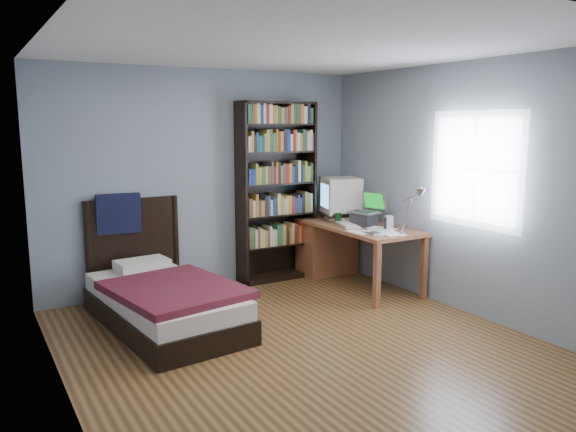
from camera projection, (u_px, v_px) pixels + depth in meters
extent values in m
plane|color=#4E2F17|center=(301.00, 344.00, 4.86)|extent=(4.20, 4.20, 0.00)
plane|color=white|center=(302.00, 46.00, 4.45)|extent=(4.20, 4.20, 0.00)
cube|color=gray|center=(206.00, 180.00, 6.44)|extent=(3.80, 0.04, 2.50)
cube|color=gray|center=(517.00, 251.00, 2.87)|extent=(3.80, 0.04, 2.50)
cube|color=gray|center=(57.00, 222.00, 3.71)|extent=(0.04, 4.20, 2.50)
cube|color=gray|center=(463.00, 188.00, 5.60)|extent=(0.04, 4.20, 2.50)
cube|color=white|center=(475.00, 170.00, 5.44)|extent=(0.01, 1.14, 1.14)
cube|color=white|center=(475.00, 170.00, 5.43)|extent=(0.01, 1.00, 1.00)
cube|color=brown|center=(357.00, 226.00, 6.52)|extent=(0.75, 1.65, 0.04)
cube|color=brown|center=(377.00, 276.00, 5.76)|extent=(0.06, 0.06, 0.69)
cube|color=brown|center=(424.00, 268.00, 6.08)|extent=(0.06, 0.06, 0.69)
cube|color=brown|center=(299.00, 248.00, 7.07)|extent=(0.06, 0.06, 0.69)
cube|color=brown|center=(341.00, 242.00, 7.40)|extent=(0.06, 0.06, 0.69)
cube|color=brown|center=(327.00, 247.00, 7.09)|extent=(0.69, 0.40, 0.68)
cube|color=beige|center=(338.00, 218.00, 6.88)|extent=(0.34, 0.31, 0.03)
cylinder|color=beige|center=(338.00, 214.00, 6.87)|extent=(0.11, 0.11, 0.07)
cube|color=beige|center=(341.00, 195.00, 6.85)|extent=(0.54, 0.52, 0.41)
cube|color=#B7B099|center=(326.00, 196.00, 6.74)|extent=(0.16, 0.42, 0.43)
cube|color=#439CF3|center=(325.00, 196.00, 6.73)|extent=(0.10, 0.31, 0.28)
cube|color=#2D2D30|center=(364.00, 219.00, 6.45)|extent=(0.27, 0.30, 0.15)
cube|color=silver|center=(364.00, 212.00, 6.44)|extent=(0.31, 0.37, 0.02)
cube|color=#2D2D30|center=(363.00, 211.00, 6.43)|extent=(0.21, 0.28, 0.00)
cube|color=silver|center=(374.00, 201.00, 6.49)|extent=(0.15, 0.33, 0.23)
cube|color=#0CBF26|center=(374.00, 201.00, 6.49)|extent=(0.12, 0.27, 0.18)
cube|color=#99999E|center=(402.00, 232.00, 5.96)|extent=(0.05, 0.04, 0.04)
cylinder|color=#99999E|center=(406.00, 216.00, 5.88)|extent=(0.02, 0.13, 0.34)
cylinder|color=#99999E|center=(416.00, 195.00, 5.65)|extent=(0.14, 0.28, 0.17)
cone|color=#99999E|center=(420.00, 193.00, 5.50)|extent=(0.11, 0.11, 0.09)
cube|color=#B7B099|center=(347.00, 225.00, 6.41)|extent=(0.31, 0.48, 0.04)
cube|color=#97979A|center=(388.00, 223.00, 6.18)|extent=(0.10, 0.10, 0.16)
cylinder|color=#07360E|center=(338.00, 218.00, 6.58)|extent=(0.07, 0.07, 0.13)
ellipsoid|color=silver|center=(343.00, 220.00, 6.76)|extent=(0.06, 0.10, 0.03)
cube|color=silver|center=(359.00, 230.00, 6.13)|extent=(0.10, 0.11, 0.02)
cube|color=#97979A|center=(365.00, 232.00, 6.01)|extent=(0.09, 0.11, 0.02)
cube|color=#97979A|center=(374.00, 234.00, 5.92)|extent=(0.13, 0.13, 0.02)
cube|color=black|center=(241.00, 195.00, 6.52)|extent=(0.03, 0.30, 2.15)
cube|color=black|center=(309.00, 190.00, 6.99)|extent=(0.03, 0.30, 2.15)
cube|color=black|center=(276.00, 103.00, 6.58)|extent=(0.97, 0.30, 0.03)
cube|color=black|center=(277.00, 276.00, 6.93)|extent=(0.97, 0.30, 0.06)
cube|color=black|center=(271.00, 191.00, 6.88)|extent=(0.97, 0.02, 2.15)
cube|color=olive|center=(277.00, 190.00, 6.74)|extent=(0.89, 0.22, 1.95)
cube|color=black|center=(165.00, 314.00, 5.30)|extent=(1.13, 1.98, 0.22)
cube|color=beige|center=(164.00, 295.00, 5.27)|extent=(1.09, 1.92, 0.16)
cube|color=maroon|center=(175.00, 290.00, 5.07)|extent=(1.20, 1.39, 0.07)
cube|color=beige|center=(142.00, 265.00, 5.84)|extent=(0.55, 0.38, 0.12)
cube|color=black|center=(134.00, 249.00, 6.09)|extent=(1.01, 0.05, 1.10)
cylinder|color=black|center=(89.00, 254.00, 5.84)|extent=(0.06, 0.06, 1.10)
cylinder|color=black|center=(176.00, 244.00, 6.31)|extent=(0.06, 0.06, 1.10)
cube|color=black|center=(118.00, 214.00, 5.92)|extent=(0.46, 0.20, 0.43)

